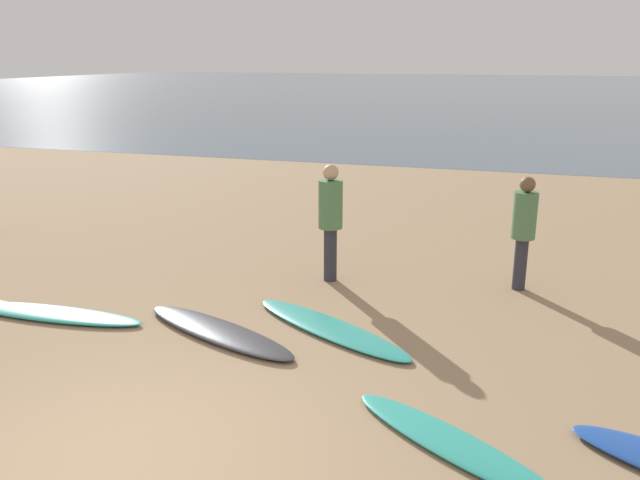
% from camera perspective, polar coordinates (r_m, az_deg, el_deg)
% --- Properties ---
extents(ground_plane, '(120.00, 120.00, 0.20)m').
position_cam_1_polar(ground_plane, '(14.62, 4.74, 2.67)').
color(ground_plane, '#997C5B').
rests_on(ground_plane, ground).
extents(ocean_water, '(140.00, 100.00, 0.01)m').
position_cam_1_polar(ocean_water, '(69.48, 15.02, 12.95)').
color(ocean_water, '#475B6B').
rests_on(ocean_water, ground).
extents(surfboard_3, '(2.63, 0.60, 0.08)m').
position_cam_1_polar(surfboard_3, '(9.13, -22.82, -6.10)').
color(surfboard_3, teal).
rests_on(surfboard_3, ground).
extents(surfboard_4, '(2.50, 1.44, 0.10)m').
position_cam_1_polar(surfboard_4, '(8.00, -9.11, -8.06)').
color(surfboard_4, '#333338').
rests_on(surfboard_4, ground).
extents(surfboard_5, '(2.51, 1.70, 0.08)m').
position_cam_1_polar(surfboard_5, '(8.01, 0.88, -7.87)').
color(surfboard_5, teal).
rests_on(surfboard_5, ground).
extents(surfboard_6, '(2.10, 1.53, 0.08)m').
position_cam_1_polar(surfboard_6, '(5.97, 11.71, -17.39)').
color(surfboard_6, teal).
rests_on(surfboard_6, ground).
extents(person_0, '(0.36, 0.36, 1.79)m').
position_cam_1_polar(person_0, '(9.46, 0.94, 2.41)').
color(person_0, '#2D2D38').
rests_on(person_0, ground).
extents(person_1, '(0.34, 0.34, 1.68)m').
position_cam_1_polar(person_1, '(9.56, 17.80, 1.36)').
color(person_1, '#2D2D38').
rests_on(person_1, ground).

